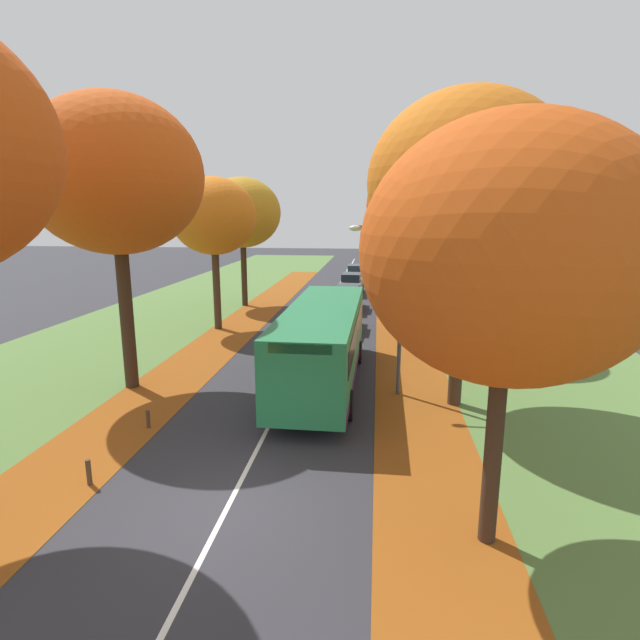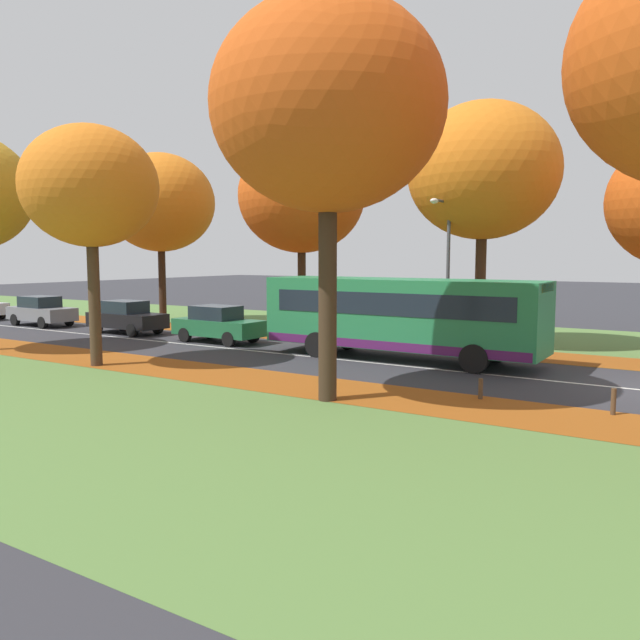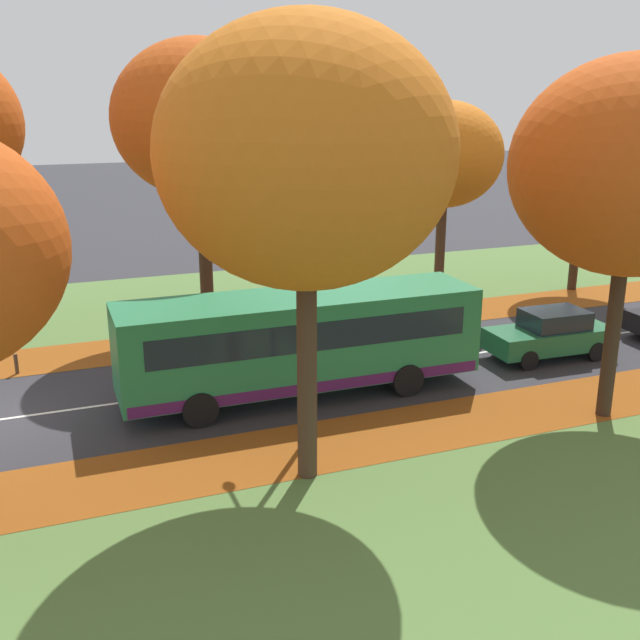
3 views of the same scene
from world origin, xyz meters
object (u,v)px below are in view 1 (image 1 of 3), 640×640
bollard_second (89,472)px  tree_right_mid (430,206)px  tree_left_mid (214,217)px  tree_right_near (467,183)px  tree_right_nearest (509,252)px  car_black_following (347,298)px  tree_left_near (115,176)px  streetlamp_right (391,291)px  bollard_third (148,419)px  bus (323,340)px  tree_left_far (242,213)px  car_grey_third_in_line (351,284)px  tree_right_far (415,206)px  car_silver_fourth_in_line (355,274)px  car_green_lead (340,316)px

bollard_second → tree_right_mid: bearing=58.7°
tree_left_mid → tree_right_near: tree_right_near is taller
tree_right_nearest → car_black_following: tree_right_nearest is taller
tree_left_near → streetlamp_right: (9.49, 0.35, -3.85)m
tree_left_mid → car_black_following: size_ratio=1.94×
tree_right_nearest → bollard_third: size_ratio=14.27×
bollard_second → tree_right_near: bearing=33.7°
tree_right_mid → car_black_following: bearing=120.2°
bollard_second → bollard_third: bearing=90.8°
tree_left_near → bus: bearing=8.9°
streetlamp_right → bus: size_ratio=0.58×
tree_left_near → bus: 9.24m
tree_left_far → tree_right_near: 20.76m
tree_left_far → bollard_third: (2.36, -20.09, -6.04)m
tree_right_near → car_grey_third_in_line: 24.32m
tree_left_far → bollard_third: 21.11m
tree_left_far → tree_right_far: tree_right_far is taller
tree_left_mid → tree_left_far: (-0.36, 7.10, 0.18)m
tree_right_far → tree_right_near: bearing=-89.0°
tree_right_near → car_silver_fourth_in_line: (-4.68, 29.57, -6.45)m
tree_left_mid → car_green_lead: (6.79, 0.36, -5.33)m
tree_right_near → car_grey_third_in_line: size_ratio=2.36×
car_grey_third_in_line → car_silver_fourth_in_line: 6.60m
tree_left_mid → bollard_third: 14.39m
bus → tree_right_nearest: bearing=-64.2°
tree_right_far → bollard_third: tree_right_far is taller
bollard_third → car_green_lead: size_ratio=0.13×
tree_right_mid → bollard_second: 18.70m
tree_right_near → car_silver_fourth_in_line: 30.62m
tree_right_nearest → car_silver_fourth_in_line: tree_right_nearest is taller
bollard_third → car_green_lead: car_green_lead is taller
tree_left_far → bollard_third: bearing=-83.3°
tree_left_mid → bollard_third: tree_left_mid is taller
bollard_second → bus: bearing=58.5°
tree_left_near → tree_right_mid: (11.43, 8.37, -0.89)m
tree_left_near → tree_right_nearest: bearing=-34.2°
tree_right_mid → tree_right_far: (-0.04, 9.45, 0.09)m
tree_right_mid → bollard_third: size_ratio=16.69×
tree_right_near → car_green_lead: (-4.66, 10.31, -6.45)m
car_green_lead → tree_right_near: bearing=-65.7°
tree_right_far → bollard_second: bearing=-110.4°
tree_right_nearest → car_black_following: size_ratio=1.90×
tree_right_nearest → car_black_following: bearing=100.1°
car_grey_third_in_line → bollard_third: bearing=-100.3°
streetlamp_right → tree_left_mid: bearing=135.1°
car_silver_fourth_in_line → tree_right_nearest: bearing=-83.4°
tree_left_mid → car_silver_fourth_in_line: (6.77, 19.62, -5.33)m
car_black_following → tree_right_near: bearing=-74.1°
tree_right_mid → streetlamp_right: 8.77m
bus → car_grey_third_in_line: 21.50m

